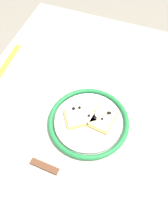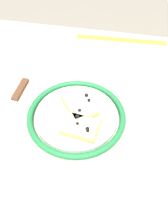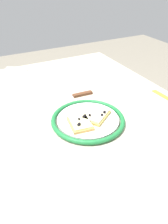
{
  "view_description": "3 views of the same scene",
  "coord_description": "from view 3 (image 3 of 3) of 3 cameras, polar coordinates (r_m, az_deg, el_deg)",
  "views": [
    {
      "loc": [
        0.31,
        0.08,
        1.42
      ],
      "look_at": [
        -0.07,
        -0.07,
        0.76
      ],
      "focal_mm": 38.19,
      "sensor_mm": 36.0,
      "label": 1
    },
    {
      "loc": [
        -0.16,
        0.38,
        1.28
      ],
      "look_at": [
        -0.08,
        -0.04,
        0.76
      ],
      "focal_mm": 41.11,
      "sensor_mm": 36.0,
      "label": 2
    },
    {
      "loc": [
        -0.63,
        0.27,
        1.21
      ],
      "look_at": [
        -0.03,
        -0.04,
        0.75
      ],
      "focal_mm": 35.37,
      "sensor_mm": 36.0,
      "label": 3
    }
  ],
  "objects": [
    {
      "name": "ground_plane",
      "position": [
        1.39,
        -2.23,
        -26.69
      ],
      "size": [
        6.0,
        6.0,
        0.0
      ],
      "primitive_type": "plane",
      "color": "gray"
    },
    {
      "name": "dining_table",
      "position": [
        0.89,
        -3.13,
        -5.7
      ],
      "size": [
        1.2,
        0.96,
        0.72
      ],
      "color": "#BCB29E",
      "rests_on": "ground_plane"
    },
    {
      "name": "plate",
      "position": [
        0.81,
        1.03,
        -2.01
      ],
      "size": [
        0.27,
        0.27,
        0.02
      ],
      "color": "white",
      "rests_on": "dining_table"
    },
    {
      "name": "pizza_slice_near",
      "position": [
        0.81,
        3.1,
        -0.84
      ],
      "size": [
        0.12,
        0.13,
        0.03
      ],
      "color": "tan",
      "rests_on": "plate"
    },
    {
      "name": "pizza_slice_far",
      "position": [
        0.77,
        -0.9,
        -2.83
      ],
      "size": [
        0.1,
        0.09,
        0.03
      ],
      "color": "tan",
      "rests_on": "plate"
    },
    {
      "name": "knife",
      "position": [
        0.97,
        -2.15,
        4.2
      ],
      "size": [
        0.03,
        0.24,
        0.01
      ],
      "color": "silver",
      "rests_on": "dining_table"
    },
    {
      "name": "fork",
      "position": [
        0.69,
        8.45,
        -11.01
      ],
      "size": [
        0.09,
        0.19,
        0.0
      ],
      "color": "silver",
      "rests_on": "dining_table"
    },
    {
      "name": "napkin",
      "position": [
        1.27,
        -17.43,
        9.93
      ],
      "size": [
        0.17,
        0.17,
        0.0
      ],
      "primitive_type": "cube",
      "rotation": [
        0.0,
        0.0,
        -0.51
      ],
      "color": "white",
      "rests_on": "dining_table"
    }
  ]
}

